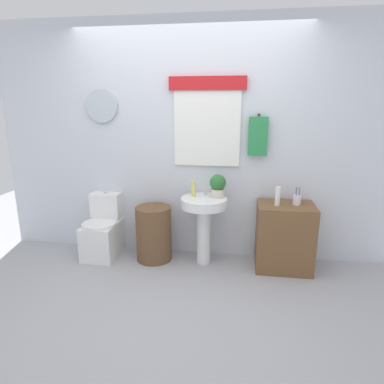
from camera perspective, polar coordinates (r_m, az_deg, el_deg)
The scene contains 11 objects.
ground_plane at distance 3.10m, azimuth -3.83°, elevation -18.70°, with size 8.00×8.00×0.00m, color #A3A3A8.
back_wall at distance 3.73m, azimuth -0.39°, elevation 8.66°, with size 4.40×0.18×2.60m.
toilet at distance 4.00m, azimuth -15.02°, elevation -6.65°, with size 0.38×0.51×0.73m.
laundry_hamper at distance 3.76m, azimuth -6.61°, elevation -7.09°, with size 0.39×0.39×0.62m, color brown.
pedestal_sink at distance 3.58m, azimuth 2.05°, elevation -3.96°, with size 0.49×0.49×0.74m.
faucet at distance 3.62m, azimuth 2.30°, elevation 0.22°, with size 0.03×0.03×0.10m, color silver.
wooden_cabinet at distance 3.66m, azimuth 15.58°, elevation -7.43°, with size 0.58×0.44×0.71m, color brown.
soap_bottle at distance 3.56m, azimuth 0.26°, elevation 0.61°, with size 0.05×0.05×0.18m, color #DBD166.
potted_plant at distance 3.53m, azimuth 4.46°, elevation 1.15°, with size 0.17×0.17×0.25m.
lotion_bottle at distance 3.47m, azimuth 14.52°, elevation -0.71°, with size 0.05×0.05×0.20m, color white.
toothbrush_cup at distance 3.57m, azimuth 17.61°, elevation -1.26°, with size 0.08×0.08×0.19m.
Camera 1 is at (0.57, -2.52, 1.71)m, focal length 31.00 mm.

